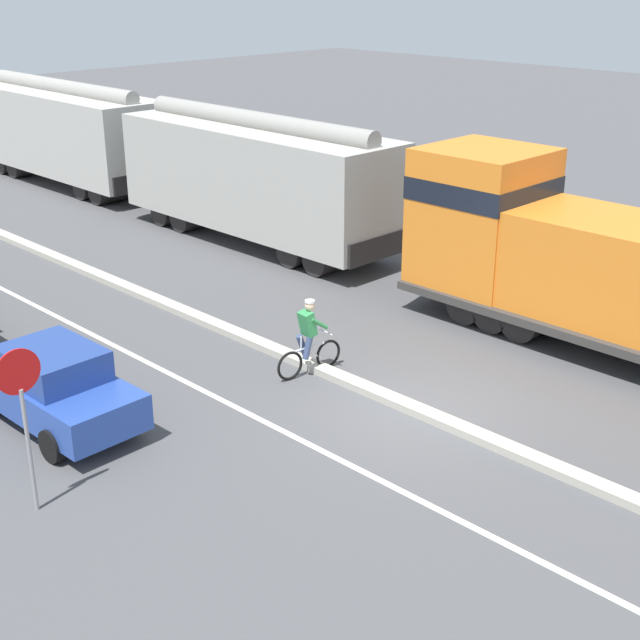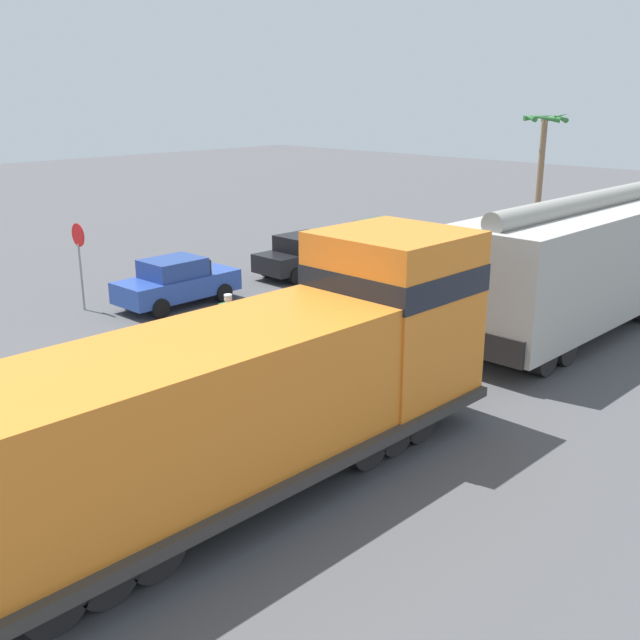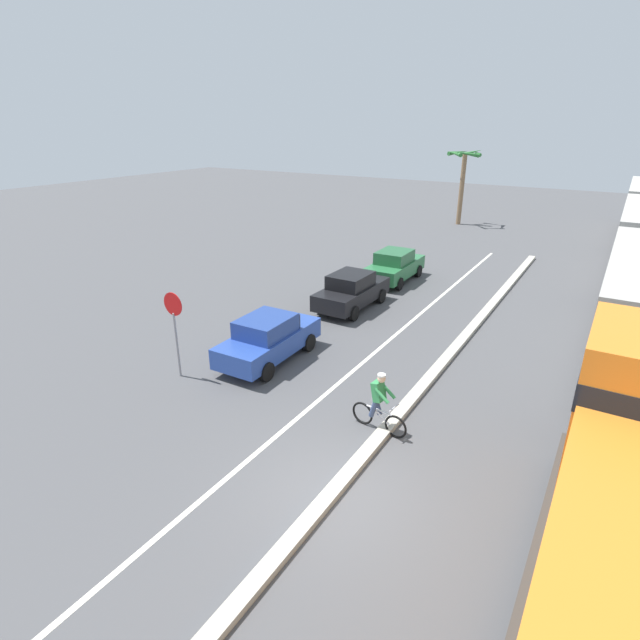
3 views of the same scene
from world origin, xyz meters
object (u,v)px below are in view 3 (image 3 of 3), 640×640
object	(u,v)px
cyclist	(379,404)
parked_car_black	(352,290)
palm_tree_near	(464,169)
stop_sign	(174,318)
parked_car_blue	(269,338)
parked_car_green	(395,266)

from	to	relation	value
cyclist	parked_car_black	bearing A→B (deg)	122.52
cyclist	palm_tree_near	bearing A→B (deg)	103.08
parked_car_black	cyclist	xyz separation A→B (m)	(5.08, -7.97, 0.00)
stop_sign	parked_car_blue	bearing A→B (deg)	54.41
parked_car_black	parked_car_green	size ratio (longest dim) A/B	1.00
cyclist	stop_sign	xyz separation A→B (m)	(-6.85, -0.57, 1.21)
parked_car_black	cyclist	size ratio (longest dim) A/B	2.46
parked_car_blue	stop_sign	distance (m)	3.27
cyclist	palm_tree_near	size ratio (longest dim) A/B	0.30
parked_car_black	parked_car_green	bearing A→B (deg)	90.01
parked_car_blue	stop_sign	world-z (taller)	stop_sign
parked_car_black	palm_tree_near	bearing A→B (deg)	94.69
parked_car_blue	cyclist	world-z (taller)	cyclist
parked_car_blue	palm_tree_near	world-z (taller)	palm_tree_near
parked_car_blue	parked_car_black	xyz separation A→B (m)	(0.00, 6.07, 0.00)
parked_car_green	stop_sign	bearing A→B (deg)	-97.62
parked_car_blue	parked_car_green	bearing A→B (deg)	89.98
stop_sign	cyclist	bearing A→B (deg)	4.75
palm_tree_near	parked_car_blue	bearing A→B (deg)	-86.35
cyclist	stop_sign	world-z (taller)	stop_sign
palm_tree_near	cyclist	bearing A→B (deg)	-76.92
parked_car_green	palm_tree_near	xyz separation A→B (m)	(-1.76, 16.75, 3.44)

